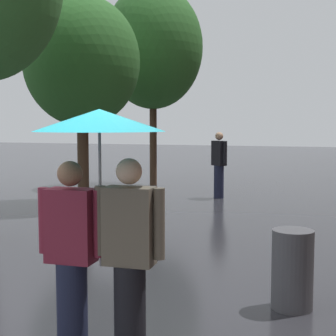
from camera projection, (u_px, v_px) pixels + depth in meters
street_tree_1 at (82, 62)px, 12.08m from camera, size 2.78×2.78×5.00m
street_tree_2 at (153, 48)px, 15.81m from camera, size 3.11×3.11×6.25m
couple_under_umbrella at (100, 199)px, 4.12m from camera, size 1.11×1.07×2.09m
litter_bin at (292, 269)px, 5.39m from camera, size 0.44×0.44×0.85m
pedestrian_walking_midground at (219, 164)px, 13.33m from camera, size 0.47×0.43×1.74m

